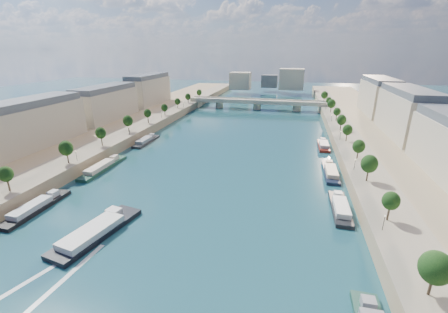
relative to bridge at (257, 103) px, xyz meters
The scene contains 17 objects.
ground 121.47m from the bridge, 90.00° to the right, with size 700.00×700.00×0.00m, color #0D3A3D.
quay_left 141.13m from the bridge, 120.68° to the right, with size 44.00×520.00×5.00m, color #9E8460.
quay_right 141.13m from the bridge, 59.32° to the right, with size 44.00×520.00×5.00m, color #9E8460.
pave_left 134.08m from the bridge, 115.16° to the right, with size 14.00×520.00×0.10m, color gray.
pave_right 134.08m from the bridge, 64.84° to the right, with size 14.00×520.00×0.10m, color gray.
trees_left 131.53m from the bridge, 114.74° to the right, with size 4.80×268.80×8.26m.
trees_right 124.32m from the bridge, 63.72° to the right, with size 4.80×268.80×8.26m.
lamps_left 141.49m from the bridge, 111.78° to the right, with size 0.36×200.36×4.28m.
lamps_right 127.68m from the bridge, 65.72° to the right, with size 0.36×200.36×4.28m.
buildings_left 138.97m from the bridge, 127.86° to the right, with size 16.00×226.00×23.20m.
buildings_right 138.97m from the bridge, 52.14° to the right, with size 16.00×226.00×23.20m.
skyline 98.68m from the bridge, 88.14° to the left, with size 79.00×42.00×22.00m.
bridge is the anchor object (origin of this frame).
tour_barge 188.37m from the bridge, 95.92° to the right, with size 12.72×27.73×3.71m.
wake 204.93m from the bridge, 95.44° to the right, with size 12.61×26.02×0.04m.
moored_barges_left 183.32m from the bridge, 104.38° to the right, with size 5.00×160.02×3.60m.
moored_barges_right 152.69m from the bridge, 72.66° to the right, with size 5.00×128.85×3.60m.
Camera 1 is at (29.04, -24.64, 46.65)m, focal length 24.00 mm.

